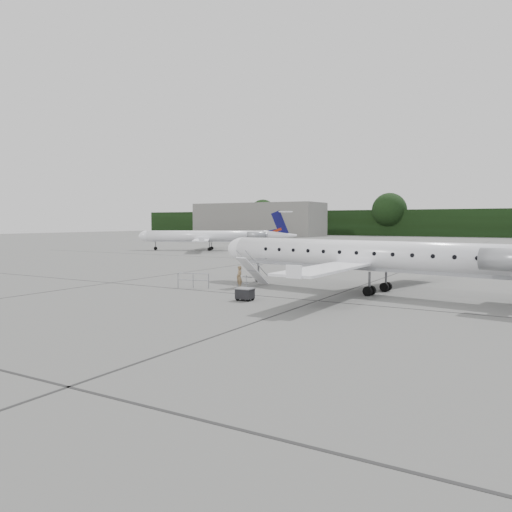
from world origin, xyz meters
The scene contains 8 objects.
ground centered at (0.00, 0.00, 0.00)m, with size 320.00×320.00×0.00m, color slate.
terminal_building centered at (-70.00, 110.00, 5.00)m, with size 40.00×14.00×10.00m, color slate.
main_regional_jet centered at (-2.67, 6.97, 3.27)m, with size 25.51×18.36×6.54m, color white, non-canonical shape.
airstair centered at (-10.26, 5.86, 1.02)m, with size 0.85×2.50×2.05m, color white, non-canonical shape.
passenger centered at (-10.47, 4.48, 0.75)m, with size 0.55×0.36×1.51m, color olive.
safety_railing centered at (-13.21, 3.01, 0.50)m, with size 2.20×0.08×1.00m, color gray, non-canonical shape.
baggage_cart centered at (-7.45, 0.28, 0.39)m, with size 0.90×0.73×0.78m, color black, non-canonical shape.
bg_regional_left centered at (-38.30, 38.77, 3.04)m, with size 23.15×16.67×6.07m, color white, non-canonical shape.
Camera 1 is at (7.20, -23.56, 4.49)m, focal length 35.00 mm.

